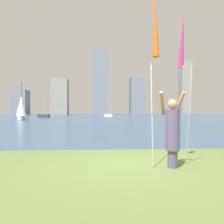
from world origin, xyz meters
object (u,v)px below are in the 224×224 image
at_px(sailboat_1, 108,115).
at_px(sailboat_4, 44,116).
at_px(sailboat_3, 21,107).
at_px(kite_flag_left, 155,27).
at_px(person, 172,130).
at_px(kite_flag_right, 182,46).

relative_size(sailboat_1, sailboat_4, 0.87).
bearing_deg(sailboat_1, sailboat_3, -124.59).
distance_m(kite_flag_left, sailboat_1, 53.00).
xyz_separation_m(person, sailboat_4, (-12.65, 45.80, -0.47)).
distance_m(person, kite_flag_right, 2.32).
relative_size(kite_flag_left, kite_flag_right, 1.08).
distance_m(person, kite_flag_left, 2.45).
relative_size(kite_flag_right, sailboat_4, 0.70).
height_order(person, kite_flag_right, kite_flag_right).
distance_m(sailboat_1, sailboat_3, 25.45).
height_order(kite_flag_right, sailboat_4, sailboat_4).
bearing_deg(sailboat_4, sailboat_1, 26.30).
relative_size(sailboat_1, sailboat_3, 0.82).
bearing_deg(kite_flag_right, person, -127.99).
height_order(person, sailboat_3, sailboat_3).
xyz_separation_m(kite_flag_left, sailboat_3, (-12.61, 31.97, -1.38)).
xyz_separation_m(person, kite_flag_left, (-0.46, -0.16, 2.40)).
distance_m(kite_flag_right, sailboat_3, 34.05).
height_order(sailboat_3, sailboat_4, sailboat_3).
height_order(person, kite_flag_left, kite_flag_left).
bearing_deg(person, kite_flag_left, -146.39).
height_order(kite_flag_left, sailboat_3, sailboat_3).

